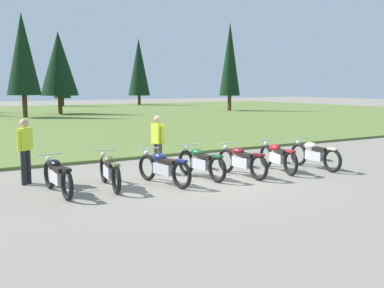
{
  "coord_description": "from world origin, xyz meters",
  "views": [
    {
      "loc": [
        -6.63,
        -10.31,
        2.49
      ],
      "look_at": [
        0.0,
        0.6,
        0.9
      ],
      "focal_mm": 43.79,
      "sensor_mm": 36.0,
      "label": 1
    }
  ],
  "objects_px": {
    "motorcycle_navy": "(163,167)",
    "rider_in_hivis_vest": "(25,147)",
    "motorcycle_black": "(57,176)",
    "motorcycle_maroon": "(241,161)",
    "motorcycle_olive": "(110,170)",
    "motorcycle_cream": "(315,154)",
    "rider_checking_bike": "(158,141)",
    "motorcycle_british_green": "(201,162)",
    "motorcycle_red": "(278,157)"
  },
  "relations": [
    {
      "from": "motorcycle_red",
      "to": "motorcycle_cream",
      "type": "relative_size",
      "value": 0.99
    },
    {
      "from": "motorcycle_british_green",
      "to": "rider_in_hivis_vest",
      "type": "bearing_deg",
      "value": 158.72
    },
    {
      "from": "motorcycle_cream",
      "to": "motorcycle_black",
      "type": "bearing_deg",
      "value": 175.01
    },
    {
      "from": "motorcycle_navy",
      "to": "motorcycle_maroon",
      "type": "distance_m",
      "value": 2.35
    },
    {
      "from": "motorcycle_navy",
      "to": "motorcycle_red",
      "type": "height_order",
      "value": "same"
    },
    {
      "from": "motorcycle_cream",
      "to": "rider_in_hivis_vest",
      "type": "distance_m",
      "value": 8.25
    },
    {
      "from": "motorcycle_cream",
      "to": "rider_in_hivis_vest",
      "type": "xyz_separation_m",
      "value": [
        -7.94,
        2.18,
        0.51
      ]
    },
    {
      "from": "motorcycle_olive",
      "to": "motorcycle_maroon",
      "type": "relative_size",
      "value": 0.99
    },
    {
      "from": "motorcycle_cream",
      "to": "rider_in_hivis_vest",
      "type": "height_order",
      "value": "rider_in_hivis_vest"
    },
    {
      "from": "motorcycle_maroon",
      "to": "motorcycle_british_green",
      "type": "bearing_deg",
      "value": 162.44
    },
    {
      "from": "motorcycle_red",
      "to": "rider_checking_bike",
      "type": "distance_m",
      "value": 3.53
    },
    {
      "from": "motorcycle_navy",
      "to": "motorcycle_red",
      "type": "xyz_separation_m",
      "value": [
        3.71,
        -0.13,
        0.0
      ]
    },
    {
      "from": "motorcycle_black",
      "to": "rider_in_hivis_vest",
      "type": "xyz_separation_m",
      "value": [
        -0.38,
        1.52,
        0.51
      ]
    },
    {
      "from": "motorcycle_olive",
      "to": "motorcycle_cream",
      "type": "distance_m",
      "value": 6.32
    },
    {
      "from": "motorcycle_olive",
      "to": "motorcycle_british_green",
      "type": "xyz_separation_m",
      "value": [
        2.55,
        -0.14,
        0.0
      ]
    },
    {
      "from": "motorcycle_black",
      "to": "motorcycle_maroon",
      "type": "distance_m",
      "value": 4.97
    },
    {
      "from": "motorcycle_british_green",
      "to": "rider_checking_bike",
      "type": "height_order",
      "value": "rider_checking_bike"
    },
    {
      "from": "motorcycle_olive",
      "to": "motorcycle_cream",
      "type": "relative_size",
      "value": 0.99
    },
    {
      "from": "motorcycle_navy",
      "to": "rider_checking_bike",
      "type": "distance_m",
      "value": 1.47
    },
    {
      "from": "rider_in_hivis_vest",
      "to": "motorcycle_cream",
      "type": "bearing_deg",
      "value": -15.33
    },
    {
      "from": "motorcycle_navy",
      "to": "motorcycle_cream",
      "type": "distance_m",
      "value": 4.98
    },
    {
      "from": "motorcycle_cream",
      "to": "rider_in_hivis_vest",
      "type": "bearing_deg",
      "value": 164.67
    },
    {
      "from": "motorcycle_red",
      "to": "rider_in_hivis_vest",
      "type": "bearing_deg",
      "value": 163.81
    },
    {
      "from": "motorcycle_red",
      "to": "motorcycle_navy",
      "type": "bearing_deg",
      "value": 178.05
    },
    {
      "from": "motorcycle_navy",
      "to": "rider_in_hivis_vest",
      "type": "height_order",
      "value": "rider_in_hivis_vest"
    },
    {
      "from": "motorcycle_navy",
      "to": "motorcycle_cream",
      "type": "relative_size",
      "value": 0.99
    },
    {
      "from": "motorcycle_red",
      "to": "motorcycle_british_green",
      "type": "bearing_deg",
      "value": 173.08
    },
    {
      "from": "motorcycle_black",
      "to": "motorcycle_olive",
      "type": "height_order",
      "value": "same"
    },
    {
      "from": "motorcycle_olive",
      "to": "rider_in_hivis_vest",
      "type": "relative_size",
      "value": 1.25
    },
    {
      "from": "motorcycle_olive",
      "to": "motorcycle_maroon",
      "type": "distance_m",
      "value": 3.7
    },
    {
      "from": "motorcycle_cream",
      "to": "rider_checking_bike",
      "type": "xyz_separation_m",
      "value": [
        -4.46,
        1.65,
        0.51
      ]
    },
    {
      "from": "motorcycle_maroon",
      "to": "rider_in_hivis_vest",
      "type": "bearing_deg",
      "value": 159.48
    },
    {
      "from": "motorcycle_olive",
      "to": "rider_in_hivis_vest",
      "type": "xyz_separation_m",
      "value": [
        -1.66,
        1.5,
        0.51
      ]
    },
    {
      "from": "motorcycle_maroon",
      "to": "motorcycle_black",
      "type": "bearing_deg",
      "value": 174.51
    },
    {
      "from": "motorcycle_maroon",
      "to": "motorcycle_red",
      "type": "bearing_deg",
      "value": 2.16
    },
    {
      "from": "motorcycle_maroon",
      "to": "rider_in_hivis_vest",
      "type": "distance_m",
      "value": 5.71
    },
    {
      "from": "motorcycle_british_green",
      "to": "motorcycle_red",
      "type": "relative_size",
      "value": 1.01
    },
    {
      "from": "motorcycle_olive",
      "to": "rider_in_hivis_vest",
      "type": "distance_m",
      "value": 2.3
    },
    {
      "from": "motorcycle_black",
      "to": "rider_in_hivis_vest",
      "type": "height_order",
      "value": "rider_in_hivis_vest"
    },
    {
      "from": "motorcycle_british_green",
      "to": "rider_checking_bike",
      "type": "xyz_separation_m",
      "value": [
        -0.73,
        1.11,
        0.51
      ]
    },
    {
      "from": "motorcycle_maroon",
      "to": "motorcycle_red",
      "type": "relative_size",
      "value": 1.01
    },
    {
      "from": "motorcycle_navy",
      "to": "motorcycle_british_green",
      "type": "height_order",
      "value": "same"
    },
    {
      "from": "motorcycle_cream",
      "to": "rider_checking_bike",
      "type": "bearing_deg",
      "value": 159.72
    },
    {
      "from": "motorcycle_black",
      "to": "motorcycle_red",
      "type": "distance_m",
      "value": 6.32
    },
    {
      "from": "motorcycle_black",
      "to": "motorcycle_cream",
      "type": "xyz_separation_m",
      "value": [
        7.56,
        -0.66,
        0.0
      ]
    },
    {
      "from": "motorcycle_red",
      "to": "rider_in_hivis_vest",
      "type": "height_order",
      "value": "rider_in_hivis_vest"
    },
    {
      "from": "motorcycle_navy",
      "to": "rider_checking_bike",
      "type": "bearing_deg",
      "value": 68.41
    },
    {
      "from": "motorcycle_black",
      "to": "motorcycle_navy",
      "type": "height_order",
      "value": "same"
    },
    {
      "from": "motorcycle_cream",
      "to": "motorcycle_navy",
      "type": "bearing_deg",
      "value": 175.83
    },
    {
      "from": "motorcycle_cream",
      "to": "rider_checking_bike",
      "type": "relative_size",
      "value": 1.26
    }
  ]
}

